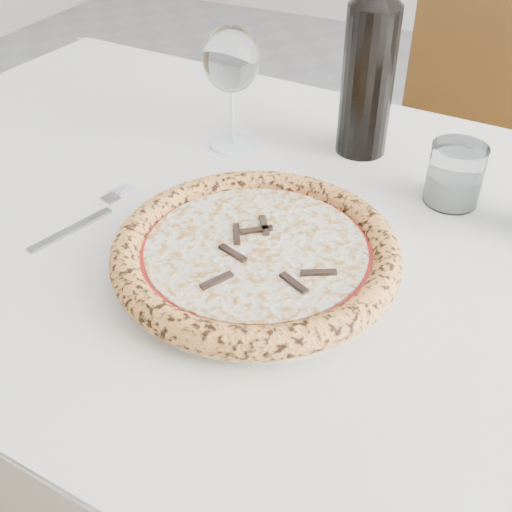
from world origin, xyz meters
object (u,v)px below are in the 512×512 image
object	(u,v)px
dining_table	(288,278)
plate	(256,264)
wine_glass	(231,62)
chair_far	(468,146)
pizza	(256,252)
wine_bottle	(369,66)
tumbler	(454,178)

from	to	relation	value
dining_table	plate	distance (m)	0.14
dining_table	wine_glass	size ratio (longest dim) A/B	8.10
dining_table	chair_far	distance (m)	0.81
pizza	wine_bottle	world-z (taller)	wine_bottle
pizza	tumbler	size ratio (longest dim) A/B	4.05
chair_far	dining_table	bearing A→B (deg)	-98.51
wine_glass	chair_far	bearing A→B (deg)	64.91
plate	tumbler	xyz separation A→B (m)	(0.17, 0.25, 0.03)
tumbler	wine_bottle	xyz separation A→B (m)	(-0.16, 0.09, 0.10)
plate	chair_far	bearing A→B (deg)	82.44
chair_far	wine_bottle	world-z (taller)	wine_bottle
tumbler	wine_bottle	world-z (taller)	wine_bottle
chair_far	wine_bottle	size ratio (longest dim) A/B	2.95
chair_far	plate	xyz separation A→B (m)	(-0.12, -0.89, 0.23)
chair_far	wine_glass	bearing A→B (deg)	-115.09
dining_table	wine_glass	world-z (taller)	wine_glass
plate	wine_glass	distance (m)	0.34
plate	tumbler	distance (m)	0.31
chair_far	tumbler	world-z (taller)	chair_far
pizza	wine_bottle	bearing A→B (deg)	87.65
pizza	plate	bearing A→B (deg)	16.22
dining_table	wine_bottle	bearing A→B (deg)	86.69
chair_far	pizza	size ratio (longest dim) A/B	2.74
wine_glass	tumbler	world-z (taller)	wine_glass
dining_table	wine_bottle	xyz separation A→B (m)	(0.01, 0.24, 0.22)
wine_glass	wine_bottle	world-z (taller)	wine_bottle
dining_table	wine_glass	xyz separation A→B (m)	(-0.17, 0.17, 0.22)
wine_glass	wine_bottle	distance (m)	0.20
plate	wine_glass	bearing A→B (deg)	122.58
plate	dining_table	bearing A→B (deg)	90.00
plate	pizza	xyz separation A→B (m)	(-0.00, -0.00, 0.02)
wine_glass	tumbler	xyz separation A→B (m)	(0.35, -0.01, -0.10)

